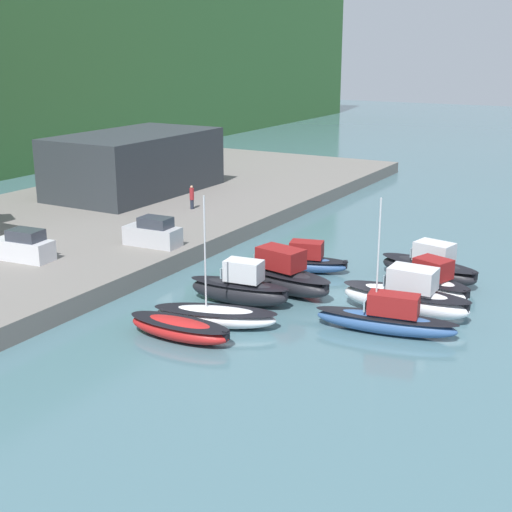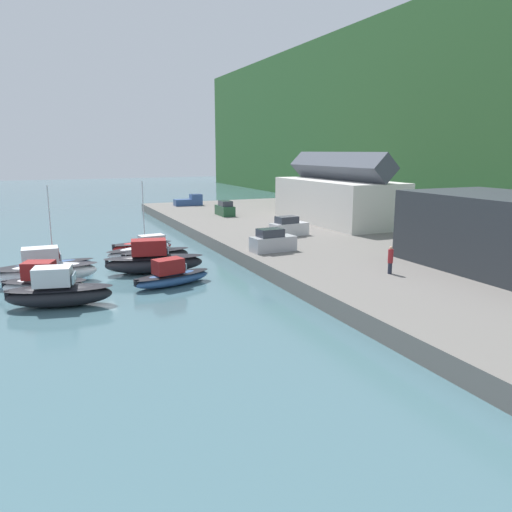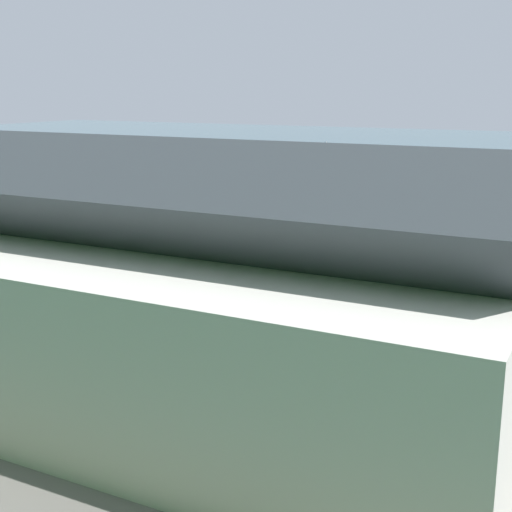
% 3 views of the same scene
% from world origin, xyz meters
% --- Properties ---
extents(ground_plane, '(320.00, 320.00, 0.00)m').
position_xyz_m(ground_plane, '(0.00, 0.00, 0.00)').
color(ground_plane, '#476B75').
extents(quay_promenade, '(95.00, 27.67, 1.31)m').
position_xyz_m(quay_promenade, '(0.00, 26.62, 0.66)').
color(quay_promenade, slate).
rests_on(quay_promenade, ground_plane).
extents(harbor_clubhouse, '(20.02, 8.52, 9.13)m').
position_xyz_m(harbor_clubhouse, '(-13.35, 31.86, 4.64)').
color(harbor_clubhouse, silver).
rests_on(harbor_clubhouse, quay_promenade).
extents(moored_boat_0, '(2.26, 6.42, 1.16)m').
position_xyz_m(moored_boat_0, '(-9.93, 5.56, 0.62)').
color(moored_boat_0, red).
rests_on(moored_boat_0, ground_plane).
extents(moored_boat_1, '(4.31, 7.56, 7.64)m').
position_xyz_m(moored_boat_1, '(-7.36, 4.90, 0.63)').
color(moored_boat_1, white).
rests_on(moored_boat_1, ground_plane).
extents(moored_boat_2, '(2.65, 6.80, 2.87)m').
position_xyz_m(moored_boat_2, '(-3.54, 5.54, 1.07)').
color(moored_boat_2, black).
rests_on(moored_boat_2, ground_plane).
extents(moored_boat_3, '(3.92, 8.88, 3.01)m').
position_xyz_m(moored_boat_3, '(-0.30, 4.70, 1.12)').
color(moored_boat_3, black).
rests_on(moored_boat_3, ground_plane).
extents(moored_boat_4, '(3.59, 6.92, 2.23)m').
position_xyz_m(moored_boat_4, '(4.44, 5.10, 0.79)').
color(moored_boat_4, '#33568E').
rests_on(moored_boat_4, ground_plane).
extents(moored_boat_5, '(2.96, 8.22, 7.71)m').
position_xyz_m(moored_boat_5, '(-3.50, -4.02, 0.86)').
color(moored_boat_5, '#33568E').
rests_on(moored_boat_5, ground_plane).
extents(moored_boat_6, '(2.44, 7.90, 3.00)m').
position_xyz_m(moored_boat_6, '(-0.21, -4.03, 1.12)').
color(moored_boat_6, white).
rests_on(moored_boat_6, ground_plane).
extents(moored_boat_7, '(4.18, 6.52, 2.62)m').
position_xyz_m(moored_boat_7, '(3.53, -4.29, 0.96)').
color(moored_boat_7, white).
rests_on(moored_boat_7, ground_plane).
extents(moored_boat_8, '(3.69, 7.47, 2.82)m').
position_xyz_m(moored_boat_8, '(6.66, -3.39, 1.04)').
color(moored_boat_8, black).
rests_on(moored_boat_8, ground_plane).
extents(parked_car_0, '(2.05, 4.30, 2.16)m').
position_xyz_m(parked_car_0, '(0.94, 15.68, 2.23)').
color(parked_car_0, '#B7B7BC').
rests_on(parked_car_0, quay_promenade).
extents(parked_car_2, '(2.24, 4.37, 2.16)m').
position_xyz_m(parked_car_2, '(-6.40, 21.16, 2.23)').
color(parked_car_2, silver).
rests_on(parked_car_2, quay_promenade).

